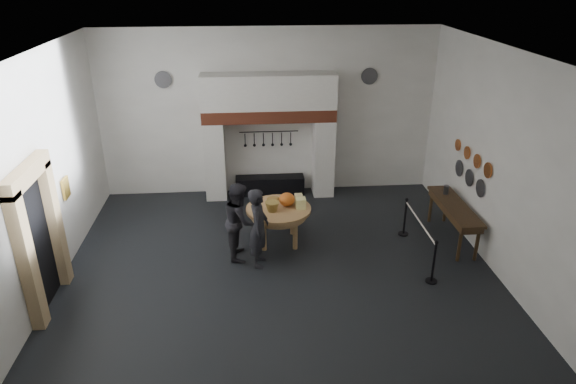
{
  "coord_description": "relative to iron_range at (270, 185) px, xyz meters",
  "views": [
    {
      "loc": [
        -0.57,
        -9.48,
        5.96
      ],
      "look_at": [
        0.27,
        0.76,
        1.35
      ],
      "focal_mm": 32.0,
      "sensor_mm": 36.0,
      "label": 1
    }
  ],
  "objects": [
    {
      "name": "chimney_hood",
      "position": [
        0.0,
        -0.07,
        2.67
      ],
      "size": [
        3.5,
        0.7,
        0.9
      ],
      "primitive_type": "cube",
      "color": "silver",
      "rests_on": "hearth_brick_band"
    },
    {
      "name": "copper_pan_a",
      "position": [
        4.46,
        -3.52,
        1.7
      ],
      "size": [
        0.03,
        0.34,
        0.34
      ],
      "primitive_type": "cylinder",
      "rotation": [
        0.0,
        1.57,
        0.0
      ],
      "color": "#C6662D",
      "rests_on": "wall_right"
    },
    {
      "name": "cheese_block_small",
      "position": [
        0.55,
        -2.51,
        0.72
      ],
      "size": [
        0.18,
        0.18,
        0.2
      ],
      "primitive_type": "cube",
      "color": "#D2C47D",
      "rests_on": "work_table"
    },
    {
      "name": "copper_pan_d",
      "position": [
        4.46,
        -1.87,
        1.7
      ],
      "size": [
        0.03,
        0.28,
        0.28
      ],
      "primitive_type": "cylinder",
      "rotation": [
        0.0,
        1.57,
        0.0
      ],
      "color": "#C6662D",
      "rests_on": "wall_right"
    },
    {
      "name": "hearth_brick_band",
      "position": [
        0.0,
        -0.07,
        2.06
      ],
      "size": [
        3.5,
        0.72,
        0.32
      ],
      "primitive_type": "cube",
      "color": "#9E442B",
      "rests_on": "chimney_pier_left"
    },
    {
      "name": "wall_left",
      "position": [
        -4.5,
        -3.72,
        2.0
      ],
      "size": [
        0.02,
        8.0,
        4.5
      ],
      "primitive_type": "cube",
      "color": "white",
      "rests_on": "floor"
    },
    {
      "name": "door_jamb_far",
      "position": [
        -4.38,
        -4.02,
        1.05
      ],
      "size": [
        0.22,
        0.3,
        2.6
      ],
      "primitive_type": "cube",
      "color": "tan",
      "rests_on": "floor"
    },
    {
      "name": "copper_pan_c",
      "position": [
        4.46,
        -2.42,
        1.7
      ],
      "size": [
        0.03,
        0.3,
        0.3
      ],
      "primitive_type": "cylinder",
      "rotation": [
        0.0,
        1.57,
        0.0
      ],
      "color": "#C6662D",
      "rests_on": "wall_right"
    },
    {
      "name": "wall_right",
      "position": [
        4.5,
        -3.72,
        2.0
      ],
      "size": [
        0.02,
        8.0,
        4.5
      ],
      "primitive_type": "cube",
      "color": "white",
      "rests_on": "floor"
    },
    {
      "name": "pewter_plate_right",
      "position": [
        4.46,
        -2.12,
        1.2
      ],
      "size": [
        0.03,
        0.4,
        0.4
      ],
      "primitive_type": "cylinder",
      "rotation": [
        0.0,
        1.57,
        0.0
      ],
      "color": "#4C4C51",
      "rests_on": "wall_right"
    },
    {
      "name": "barrier_post_near",
      "position": [
        3.07,
        -4.66,
        0.2
      ],
      "size": [
        0.05,
        0.05,
        0.9
      ],
      "primitive_type": "cylinder",
      "color": "black",
      "rests_on": "floor"
    },
    {
      "name": "door_lintel",
      "position": [
        -4.38,
        -4.72,
        2.4
      ],
      "size": [
        0.22,
        1.7,
        0.3
      ],
      "primitive_type": "cube",
      "color": "tan",
      "rests_on": "door_jamb_near"
    },
    {
      "name": "floor",
      "position": [
        0.0,
        -3.72,
        -0.25
      ],
      "size": [
        9.0,
        8.0,
        0.02
      ],
      "primitive_type": "cube",
      "color": "black",
      "rests_on": "ground"
    },
    {
      "name": "chimney_pier_left",
      "position": [
        -1.48,
        -0.07,
        0.82
      ],
      "size": [
        0.55,
        0.7,
        2.15
      ],
      "primitive_type": "cube",
      "color": "silver",
      "rests_on": "floor"
    },
    {
      "name": "pewter_plate_mid",
      "position": [
        4.46,
        -2.72,
        1.2
      ],
      "size": [
        0.03,
        0.4,
        0.4
      ],
      "primitive_type": "cylinder",
      "rotation": [
        0.0,
        1.57,
        0.0
      ],
      "color": "#4C4C51",
      "rests_on": "wall_right"
    },
    {
      "name": "pewter_plate_back_right",
      "position": [
        2.7,
        0.24,
        2.95
      ],
      "size": [
        0.44,
        0.03,
        0.44
      ],
      "primitive_type": "cylinder",
      "rotation": [
        1.57,
        0.0,
        0.0
      ],
      "color": "#4C4C51",
      "rests_on": "wall_back"
    },
    {
      "name": "pumpkin",
      "position": [
        0.27,
        -2.66,
        0.78
      ],
      "size": [
        0.36,
        0.36,
        0.31
      ],
      "primitive_type": "ellipsoid",
      "color": "#D1581D",
      "rests_on": "work_table"
    },
    {
      "name": "barrier_post_far",
      "position": [
        3.07,
        -2.66,
        0.2
      ],
      "size": [
        0.05,
        0.05,
        0.9
      ],
      "primitive_type": "cylinder",
      "color": "black",
      "rests_on": "floor"
    },
    {
      "name": "door_recess",
      "position": [
        -4.47,
        -4.72,
        1.0
      ],
      "size": [
        0.04,
        1.1,
        2.5
      ],
      "primitive_type": "cube",
      "color": "black",
      "rests_on": "floor"
    },
    {
      "name": "side_table",
      "position": [
        4.1,
        -2.98,
        0.62
      ],
      "size": [
        0.55,
        2.2,
        0.06
      ],
      "primitive_type": "cube",
      "color": "#3D2816",
      "rests_on": "floor"
    },
    {
      "name": "pewter_jug",
      "position": [
        4.1,
        -2.38,
        0.76
      ],
      "size": [
        0.12,
        0.12,
        0.22
      ],
      "primitive_type": "cylinder",
      "color": "#46464B",
      "rests_on": "side_table"
    },
    {
      "name": "wall_front",
      "position": [
        0.0,
        -7.72,
        2.0
      ],
      "size": [
        9.0,
        0.02,
        4.5
      ],
      "primitive_type": "cube",
      "color": "white",
      "rests_on": "floor"
    },
    {
      "name": "visitor_near",
      "position": [
        -0.41,
        -3.69,
        0.63
      ],
      "size": [
        0.51,
        0.7,
        1.76
      ],
      "primitive_type": "imported",
      "rotation": [
        0.0,
        0.0,
        1.42
      ],
      "color": "black",
      "rests_on": "floor"
    },
    {
      "name": "pewter_plate_back_left",
      "position": [
        -2.7,
        0.24,
        2.95
      ],
      "size": [
        0.44,
        0.03,
        0.44
      ],
      "primitive_type": "cylinder",
      "rotation": [
        1.57,
        0.0,
        0.0
      ],
      "color": "#4C4C51",
      "rests_on": "wall_back"
    },
    {
      "name": "bread_loaf",
      "position": [
        -0.03,
        -2.41,
        0.69
      ],
      "size": [
        0.31,
        0.18,
        0.13
      ],
      "primitive_type": "ellipsoid",
      "color": "#A9823C",
      "rests_on": "work_table"
    },
    {
      "name": "wicker_basket",
      "position": [
        -0.08,
        -2.91,
        0.73
      ],
      "size": [
        0.36,
        0.36,
        0.22
      ],
      "primitive_type": "cone",
      "rotation": [
        3.14,
        0.0,
        0.13
      ],
      "color": "#A2803B",
      "rests_on": "work_table"
    },
    {
      "name": "visitor_far",
      "position": [
        -0.81,
        -3.29,
        0.61
      ],
      "size": [
        0.66,
        0.84,
        1.73
      ],
      "primitive_type": "imported",
      "rotation": [
        0.0,
        0.0,
        1.57
      ],
      "color": "black",
      "rests_on": "floor"
    },
    {
      "name": "copper_pan_b",
      "position": [
        4.46,
        -2.97,
        1.7
      ],
      "size": [
        0.03,
        0.32,
        0.32
      ],
      "primitive_type": "cylinder",
      "rotation": [
        0.0,
        1.57,
        0.0
      ],
      "color": "#C6662D",
      "rests_on": "wall_right"
    },
    {
      "name": "wall_plaque",
      "position": [
        -4.45,
        -2.92,
        1.35
      ],
      "size": [
        0.05,
        0.34,
        0.44
      ],
      "primitive_type": "cube",
      "color": "gold",
      "rests_on": "wall_left"
    },
    {
      "name": "iron_range",
      "position": [
        0.0,
        0.0,
        0.0
      ],
      "size": [
        1.9,
        0.45,
        0.5
      ],
      "primitive_type": "cube",
      "color": "black",
      "rests_on": "floor"
    },
    {
      "name": "ceiling",
      "position": [
        0.0,
        -3.72,
        4.25
      ],
      "size": [
        9.0,
        8.0,
        0.02
      ],
      "primitive_type": "cube",
      "color": "silver",
      "rests_on": "wall_back"
    },
    {
      "name": "barrier_rope",
      "position": [
        3.07,
        -3.66,
        0.6
      ],
      "size": [
        0.04,
        2.0,
        0.04
      ],
      "primitive_type": "cylinder",
      "rotation": [
        1.57,
        0.0,
        0.0
      ],
      "color": "white",
      "rests_on": "barrier_post_near"
    },
    {
      "name": "pewter_plate_left",
      "position": [
        4.46,
        -3.32,
        1.2
      ],
      "size": [
        0.03,
        0.4,
        0.4
      ],
      "primitive_type": "cylinder",
      "rotation": [
        0.0,
        1.57,
        0.0
      ],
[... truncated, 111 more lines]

